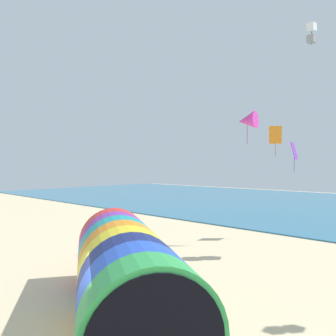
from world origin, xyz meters
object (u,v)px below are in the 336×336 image
Objects in this scene: kite_white_box at (312,33)px; kite_magenta_delta at (247,121)px; kite_purple_diamond at (294,151)px; giant_inflatable_tube at (126,272)px; kite_orange_diamond at (275,135)px.

kite_magenta_delta is at bearing -128.67° from kite_white_box.
kite_magenta_delta is 0.94× the size of kite_purple_diamond.
kite_purple_diamond is (-1.09, 16.18, 4.52)m from giant_inflatable_tube.
giant_inflatable_tube is 7.29× the size of kite_white_box.
kite_magenta_delta is (-1.76, 10.80, 6.19)m from giant_inflatable_tube.
giant_inflatable_tube is 14.76m from kite_orange_diamond.
kite_magenta_delta is 6.88m from kite_white_box.
giant_inflatable_tube is 12.58m from kite_magenta_delta.
kite_white_box reaches higher than kite_orange_diamond.
kite_white_box is at bearing 10.79° from kite_orange_diamond.
kite_magenta_delta is 5.67m from kite_purple_diamond.
kite_white_box is (0.84, 14.05, 11.67)m from giant_inflatable_tube.
kite_orange_diamond reaches higher than giant_inflatable_tube.
kite_magenta_delta is 1.56× the size of kite_white_box.
kite_orange_diamond is 6.57m from kite_white_box.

